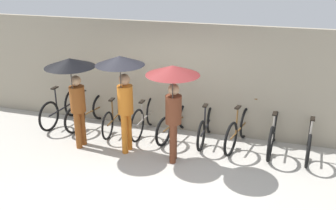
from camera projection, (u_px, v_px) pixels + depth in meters
ground_plane at (150, 176)px, 7.16m from camera, size 30.00×30.00×0.00m
back_wall at (180, 78)px, 8.66m from camera, size 13.84×0.12×2.57m
parked_bicycle_0 at (62, 108)px, 9.33m from camera, size 0.44×1.72×1.00m
parked_bicycle_1 at (89, 112)px, 9.17m from camera, size 0.56×1.62×0.99m
parked_bicycle_2 at (116, 116)px, 8.96m from camera, size 0.44×1.68×1.06m
parked_bicycle_3 at (145, 117)px, 8.80m from camera, size 0.44×1.72×1.09m
parked_bicycle_4 at (175, 122)px, 8.62m from camera, size 0.56×1.70×0.98m
parked_bicycle_5 at (206, 126)px, 8.41m from camera, size 0.44×1.63×1.03m
parked_bicycle_6 at (239, 130)px, 8.17m from camera, size 0.55×1.70×0.99m
parked_bicycle_7 at (273, 134)px, 7.99m from camera, size 0.44×1.71×0.96m
parked_bicycle_8 at (309, 139)px, 7.78m from camera, size 0.44×1.68×1.02m
pedestrian_leading at (73, 78)px, 7.62m from camera, size 1.02×1.02×2.03m
pedestrian_center at (122, 79)px, 7.40m from camera, size 0.97×0.97×2.13m
pedestrian_trailing at (173, 87)px, 7.02m from camera, size 1.02×1.02×2.06m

